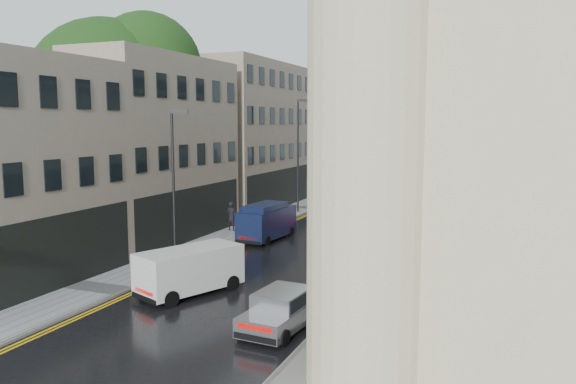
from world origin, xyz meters
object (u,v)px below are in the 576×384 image
Objects in this scene: cream_bus at (332,207)px; pedestrian at (231,216)px; silver_hatchback at (243,317)px; lamp_post_far at (298,156)px; white_van at (146,274)px; lamp_post_near at (174,188)px; white_lorry at (411,182)px; navy_van at (242,224)px; tree_near at (108,126)px; tree_far at (216,134)px.

pedestrian is (-5.42, -4.73, -0.26)m from cream_bus.
lamp_post_far reaches higher than silver_hatchback.
silver_hatchback is at bearing -0.73° from white_van.
lamp_post_near is (-1.89, 5.02, 2.92)m from white_van.
white_van is at bearing -87.05° from lamp_post_near.
cream_bus is at bearing 55.27° from lamp_post_near.
white_lorry is at bearing 30.21° from lamp_post_far.
white_van is (-5.66, 2.48, 0.30)m from silver_hatchback.
lamp_post_far is at bearing 72.45° from lamp_post_near.
white_lorry reaches higher than navy_van.
silver_hatchback is at bearing -38.07° from tree_near.
cream_bus is 2.10× the size of navy_van.
lamp_post_near reaches higher than white_van.
pedestrian is (-9.26, -14.40, -1.18)m from white_lorry.
lamp_post_far reaches higher than navy_van.
white_van is at bearing -91.63° from white_lorry.
lamp_post_near is (-7.56, 7.50, 3.22)m from silver_hatchback.
pedestrian is (-3.21, 13.69, 0.06)m from white_van.
lamp_post_far is at bearing 111.72° from silver_hatchback.
tree_near is 3.04× the size of navy_van.
silver_hatchback is 0.42× the size of lamp_post_far.
tree_far is 11.48m from pedestrian.
lamp_post_near is at bearing 103.99° from pedestrian.
tree_far is 1.30× the size of cream_bus.
tree_near is at bearing -122.49° from lamp_post_far.
navy_van is (8.20, 1.66, -5.76)m from tree_near.
navy_van is at bearing 64.04° from lamp_post_near.
white_van is 2.31× the size of pedestrian.
silver_hatchback is (-0.38, -30.57, -1.53)m from white_lorry.
silver_hatchback is at bearing -62.49° from lamp_post_near.
white_lorry reaches higher than white_van.
white_lorry is at bearing 100.77° from white_van.
navy_van is 0.52× the size of lamp_post_far.
tree_near reaches higher than cream_bus.
lamp_post_far is (7.31, 13.46, -2.41)m from tree_near.
lamp_post_near is at bearing 140.11° from silver_hatchback.
lamp_post_far is (-4.15, 4.24, 3.20)m from cream_bus.
tree_far is 7.22m from lamp_post_far.
tree_far is at bearing 94.61° from lamp_post_near.
tree_far is 29.20m from silver_hatchback.
white_lorry is 1.93× the size of white_van.
lamp_post_far reaches higher than cream_bus.
lamp_post_far is at bearing 3.76° from tree_far.
tree_near is at bearing 158.06° from white_van.
white_van is (-6.04, -28.09, -1.24)m from white_lorry.
white_lorry is at bearing 94.18° from silver_hatchback.
white_van is (8.95, -22.20, -5.21)m from tree_far.
tree_near is 7.27× the size of pedestrian.
lamp_post_far is at bearing 143.71° from cream_bus.
lamp_post_near is at bearing -93.70° from navy_van.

